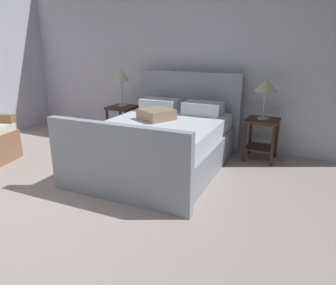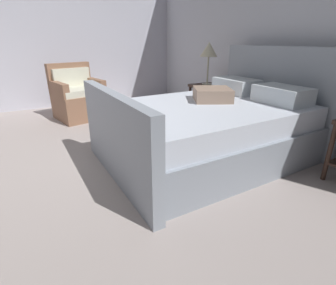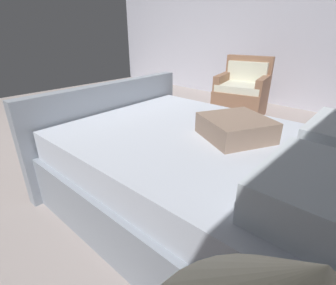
# 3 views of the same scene
# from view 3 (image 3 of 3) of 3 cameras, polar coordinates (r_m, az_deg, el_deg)

# --- Properties ---
(ground_plane) EXTENTS (5.85, 6.29, 0.02)m
(ground_plane) POSITION_cam_3_polar(r_m,az_deg,el_deg) (3.55, -13.04, 2.23)
(ground_plane) COLOR #AEA09B
(wall_side_left) EXTENTS (0.12, 6.41, 2.79)m
(wall_side_left) POSITION_cam_3_polar(r_m,az_deg,el_deg) (5.51, 14.57, 24.74)
(wall_side_left) COLOR silver
(wall_side_left) RESTS_ON ground
(bed) EXTENTS (1.75, 2.27, 1.20)m
(bed) POSITION_cam_3_polar(r_m,az_deg,el_deg) (1.83, 9.24, -6.92)
(bed) COLOR #97A0AC
(bed) RESTS_ON ground
(armchair) EXTENTS (0.87, 0.87, 0.90)m
(armchair) POSITION_cam_3_polar(r_m,az_deg,el_deg) (4.24, 16.33, 10.54)
(armchair) COLOR #94684D
(armchair) RESTS_ON ground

